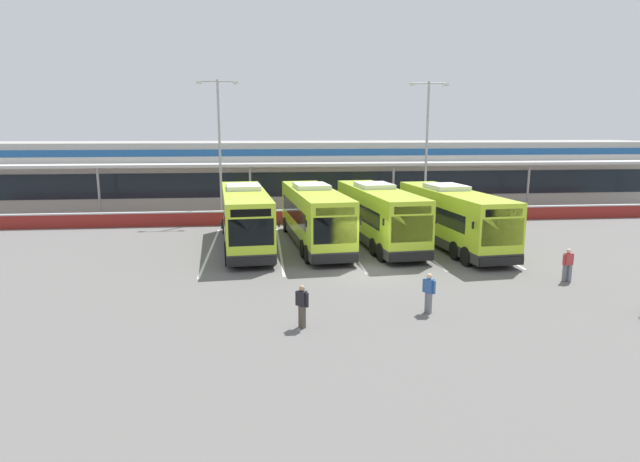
# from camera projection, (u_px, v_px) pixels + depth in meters

# --- Properties ---
(ground_plane) EXTENTS (200.00, 200.00, 0.00)m
(ground_plane) POSITION_uv_depth(u_px,v_px,m) (365.00, 272.00, 27.25)
(ground_plane) COLOR #605E5B
(terminal_building) EXTENTS (70.00, 13.00, 6.00)m
(terminal_building) POSITION_uv_depth(u_px,v_px,m) (314.00, 172.00, 52.95)
(terminal_building) COLOR beige
(terminal_building) RESTS_ON ground
(red_barrier_wall) EXTENTS (60.00, 0.40, 1.10)m
(red_barrier_wall) POSITION_uv_depth(u_px,v_px,m) (330.00, 216.00, 41.30)
(red_barrier_wall) COLOR maroon
(red_barrier_wall) RESTS_ON ground
(coach_bus_leftmost) EXTENTS (3.74, 12.32, 3.78)m
(coach_bus_leftmost) POSITION_uv_depth(u_px,v_px,m) (245.00, 218.00, 32.75)
(coach_bus_leftmost) COLOR #B7DB2D
(coach_bus_leftmost) RESTS_ON ground
(coach_bus_left_centre) EXTENTS (3.74, 12.32, 3.78)m
(coach_bus_left_centre) POSITION_uv_depth(u_px,v_px,m) (314.00, 217.00, 33.25)
(coach_bus_left_centre) COLOR #B7DB2D
(coach_bus_left_centre) RESTS_ON ground
(coach_bus_centre) EXTENTS (3.74, 12.32, 3.78)m
(coach_bus_centre) POSITION_uv_depth(u_px,v_px,m) (378.00, 216.00, 33.67)
(coach_bus_centre) COLOR #B7DB2D
(coach_bus_centre) RESTS_ON ground
(coach_bus_right_centre) EXTENTS (3.74, 12.32, 3.78)m
(coach_bus_right_centre) POSITION_uv_depth(u_px,v_px,m) (451.00, 218.00, 32.79)
(coach_bus_right_centre) COLOR #B7DB2D
(coach_bus_right_centre) RESTS_ON ground
(bay_stripe_far_west) EXTENTS (0.14, 13.00, 0.01)m
(bay_stripe_far_west) POSITION_uv_depth(u_px,v_px,m) (211.00, 250.00, 32.21)
(bay_stripe_far_west) COLOR silver
(bay_stripe_far_west) RESTS_ON ground
(bay_stripe_west) EXTENTS (0.14, 13.00, 0.01)m
(bay_stripe_west) POSITION_uv_depth(u_px,v_px,m) (280.00, 248.00, 32.66)
(bay_stripe_west) COLOR silver
(bay_stripe_west) RESTS_ON ground
(bay_stripe_mid_west) EXTENTS (0.14, 13.00, 0.01)m
(bay_stripe_mid_west) POSITION_uv_depth(u_px,v_px,m) (347.00, 246.00, 33.11)
(bay_stripe_mid_west) COLOR silver
(bay_stripe_mid_west) RESTS_ON ground
(bay_stripe_centre) EXTENTS (0.14, 13.00, 0.01)m
(bay_stripe_centre) POSITION_uv_depth(u_px,v_px,m) (413.00, 245.00, 33.56)
(bay_stripe_centre) COLOR silver
(bay_stripe_centre) RESTS_ON ground
(bay_stripe_mid_east) EXTENTS (0.14, 13.00, 0.01)m
(bay_stripe_mid_east) POSITION_uv_depth(u_px,v_px,m) (476.00, 243.00, 34.01)
(bay_stripe_mid_east) COLOR silver
(bay_stripe_mid_east) RESTS_ON ground
(pedestrian_in_dark_coat) EXTENTS (0.54, 0.30, 1.62)m
(pedestrian_in_dark_coat) POSITION_uv_depth(u_px,v_px,m) (568.00, 264.00, 25.32)
(pedestrian_in_dark_coat) COLOR slate
(pedestrian_in_dark_coat) RESTS_ON ground
(pedestrian_child) EXTENTS (0.43, 0.46, 1.62)m
(pedestrian_child) POSITION_uv_depth(u_px,v_px,m) (429.00, 292.00, 20.99)
(pedestrian_child) COLOR slate
(pedestrian_child) RESTS_ON ground
(pedestrian_near_bin) EXTENTS (0.47, 0.42, 1.62)m
(pedestrian_near_bin) POSITION_uv_depth(u_px,v_px,m) (302.00, 305.00, 19.42)
(pedestrian_near_bin) COLOR #4C4238
(pedestrian_near_bin) RESTS_ON ground
(lamp_post_west) EXTENTS (3.24, 0.28, 11.00)m
(lamp_post_west) POSITION_uv_depth(u_px,v_px,m) (220.00, 141.00, 41.92)
(lamp_post_west) COLOR #9E9EA3
(lamp_post_west) RESTS_ON ground
(lamp_post_centre) EXTENTS (3.24, 0.28, 11.00)m
(lamp_post_centre) POSITION_uv_depth(u_px,v_px,m) (427.00, 141.00, 43.68)
(lamp_post_centre) COLOR #9E9EA3
(lamp_post_centre) RESTS_ON ground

